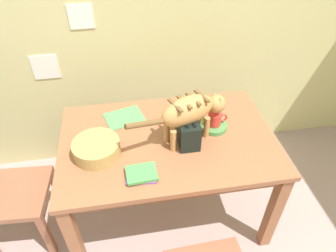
{
  "coord_description": "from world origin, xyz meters",
  "views": [
    {
      "loc": [
        -0.15,
        -0.22,
        2.04
      ],
      "look_at": [
        0.09,
        1.18,
        0.84
      ],
      "focal_mm": 32.65,
      "sensor_mm": 36.0,
      "label": 1
    }
  ],
  "objects_px": {
    "coffee_mug": "(215,119)",
    "book_stack": "(141,174)",
    "dining_table": "(168,148)",
    "magazine": "(124,117)",
    "saucer_bowl": "(214,126)",
    "toaster": "(188,131)",
    "wooden_chair_near": "(7,192)",
    "wicker_basket": "(97,148)",
    "cat": "(191,111)"
  },
  "relations": [
    {
      "from": "saucer_bowl",
      "to": "wicker_basket",
      "type": "distance_m",
      "value": 0.75
    },
    {
      "from": "cat",
      "to": "magazine",
      "type": "xyz_separation_m",
      "value": [
        -0.39,
        0.27,
        -0.21
      ]
    },
    {
      "from": "toaster",
      "to": "wooden_chair_near",
      "type": "relative_size",
      "value": 0.22
    },
    {
      "from": "cat",
      "to": "book_stack",
      "type": "distance_m",
      "value": 0.46
    },
    {
      "from": "coffee_mug",
      "to": "wicker_basket",
      "type": "bearing_deg",
      "value": -170.88
    },
    {
      "from": "coffee_mug",
      "to": "book_stack",
      "type": "relative_size",
      "value": 0.72
    },
    {
      "from": "saucer_bowl",
      "to": "wicker_basket",
      "type": "height_order",
      "value": "wicker_basket"
    },
    {
      "from": "coffee_mug",
      "to": "magazine",
      "type": "distance_m",
      "value": 0.61
    },
    {
      "from": "dining_table",
      "to": "book_stack",
      "type": "bearing_deg",
      "value": -124.97
    },
    {
      "from": "cat",
      "to": "saucer_bowl",
      "type": "xyz_separation_m",
      "value": [
        0.18,
        0.07,
        -0.2
      ]
    },
    {
      "from": "saucer_bowl",
      "to": "book_stack",
      "type": "distance_m",
      "value": 0.6
    },
    {
      "from": "cat",
      "to": "wicker_basket",
      "type": "bearing_deg",
      "value": -105.74
    },
    {
      "from": "cat",
      "to": "wicker_basket",
      "type": "xyz_separation_m",
      "value": [
        -0.57,
        -0.05,
        -0.16
      ]
    },
    {
      "from": "dining_table",
      "to": "wooden_chair_near",
      "type": "bearing_deg",
      "value": -178.92
    },
    {
      "from": "toaster",
      "to": "wooden_chair_near",
      "type": "height_order",
      "value": "wooden_chair_near"
    },
    {
      "from": "saucer_bowl",
      "to": "magazine",
      "type": "distance_m",
      "value": 0.6
    },
    {
      "from": "saucer_bowl",
      "to": "toaster",
      "type": "height_order",
      "value": "toaster"
    },
    {
      "from": "dining_table",
      "to": "book_stack",
      "type": "height_order",
      "value": "book_stack"
    },
    {
      "from": "dining_table",
      "to": "book_stack",
      "type": "relative_size",
      "value": 7.54
    },
    {
      "from": "wooden_chair_near",
      "to": "cat",
      "type": "bearing_deg",
      "value": 93.95
    },
    {
      "from": "saucer_bowl",
      "to": "toaster",
      "type": "xyz_separation_m",
      "value": [
        -0.2,
        -0.1,
        0.07
      ]
    },
    {
      "from": "magazine",
      "to": "toaster",
      "type": "height_order",
      "value": "toaster"
    },
    {
      "from": "toaster",
      "to": "coffee_mug",
      "type": "bearing_deg",
      "value": 26.63
    },
    {
      "from": "dining_table",
      "to": "magazine",
      "type": "height_order",
      "value": "magazine"
    },
    {
      "from": "dining_table",
      "to": "coffee_mug",
      "type": "distance_m",
      "value": 0.36
    },
    {
      "from": "coffee_mug",
      "to": "wicker_basket",
      "type": "height_order",
      "value": "coffee_mug"
    },
    {
      "from": "coffee_mug",
      "to": "book_stack",
      "type": "bearing_deg",
      "value": -147.03
    },
    {
      "from": "saucer_bowl",
      "to": "wicker_basket",
      "type": "bearing_deg",
      "value": -170.84
    },
    {
      "from": "saucer_bowl",
      "to": "coffee_mug",
      "type": "height_order",
      "value": "coffee_mug"
    },
    {
      "from": "wicker_basket",
      "to": "magazine",
      "type": "bearing_deg",
      "value": 61.13
    },
    {
      "from": "magazine",
      "to": "wooden_chair_near",
      "type": "relative_size",
      "value": 0.27
    },
    {
      "from": "coffee_mug",
      "to": "book_stack",
      "type": "height_order",
      "value": "coffee_mug"
    },
    {
      "from": "coffee_mug",
      "to": "wooden_chair_near",
      "type": "bearing_deg",
      "value": -177.05
    },
    {
      "from": "magazine",
      "to": "cat",
      "type": "bearing_deg",
      "value": -49.75
    },
    {
      "from": "dining_table",
      "to": "magazine",
      "type": "relative_size",
      "value": 5.42
    },
    {
      "from": "coffee_mug",
      "to": "saucer_bowl",
      "type": "bearing_deg",
      "value": 180.0
    },
    {
      "from": "dining_table",
      "to": "magazine",
      "type": "bearing_deg",
      "value": 135.98
    },
    {
      "from": "magazine",
      "to": "toaster",
      "type": "distance_m",
      "value": 0.48
    },
    {
      "from": "magazine",
      "to": "wicker_basket",
      "type": "xyz_separation_m",
      "value": [
        -0.18,
        -0.32,
        0.04
      ]
    },
    {
      "from": "coffee_mug",
      "to": "book_stack",
      "type": "xyz_separation_m",
      "value": [
        -0.51,
        -0.33,
        -0.06
      ]
    },
    {
      "from": "book_stack",
      "to": "toaster",
      "type": "height_order",
      "value": "toaster"
    },
    {
      "from": "dining_table",
      "to": "saucer_bowl",
      "type": "bearing_deg",
      "value": 9.3
    },
    {
      "from": "cat",
      "to": "toaster",
      "type": "distance_m",
      "value": 0.13
    },
    {
      "from": "cat",
      "to": "saucer_bowl",
      "type": "distance_m",
      "value": 0.27
    },
    {
      "from": "dining_table",
      "to": "coffee_mug",
      "type": "height_order",
      "value": "coffee_mug"
    },
    {
      "from": "saucer_bowl",
      "to": "coffee_mug",
      "type": "relative_size",
      "value": 1.36
    },
    {
      "from": "magazine",
      "to": "book_stack",
      "type": "xyz_separation_m",
      "value": [
        0.06,
        -0.53,
        0.01
      ]
    },
    {
      "from": "coffee_mug",
      "to": "toaster",
      "type": "distance_m",
      "value": 0.22
    },
    {
      "from": "dining_table",
      "to": "wicker_basket",
      "type": "relative_size",
      "value": 4.86
    },
    {
      "from": "cat",
      "to": "book_stack",
      "type": "xyz_separation_m",
      "value": [
        -0.33,
        -0.26,
        -0.19
      ]
    }
  ]
}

